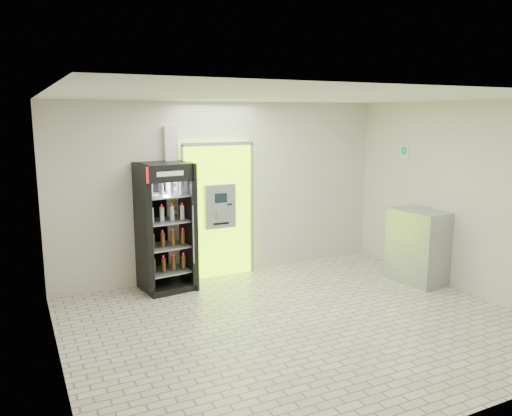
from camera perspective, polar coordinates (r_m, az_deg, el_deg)
ground at (r=6.94m, az=5.00°, el=-13.01°), size 6.00×6.00×0.00m
room_shell at (r=6.43m, az=5.27°, el=2.20°), size 6.00×6.00×6.00m
atm_assembly at (r=8.59m, az=-4.41°, el=-0.21°), size 1.30×0.24×2.33m
pillar at (r=8.34m, az=-9.49°, el=0.26°), size 0.22×0.11×2.60m
beverage_cooler at (r=8.07m, az=-10.31°, el=-2.42°), size 0.85×0.79×2.05m
steel_cabinet at (r=8.80m, az=18.06°, el=-4.18°), size 0.71×0.98×1.22m
exit_sign at (r=9.32m, az=16.58°, el=6.13°), size 0.02×0.22×0.26m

